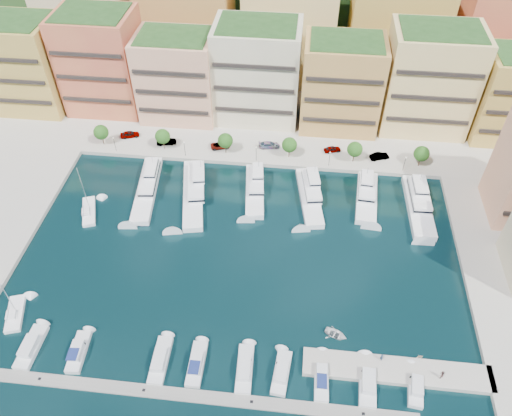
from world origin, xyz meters
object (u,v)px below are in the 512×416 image
object	(u,v)px
tree_3	(289,145)
cruiser_5	(245,369)
cruiser_7	(321,377)
lamppost_3	(330,156)
lamppost_2	(256,151)
cruiser_4	(197,364)
cruiser_6	(281,373)
car_2	(221,145)
tender_0	(336,334)
tender_3	(420,357)
cruiser_0	(31,347)
lamppost_1	(184,146)
cruiser_8	(368,382)
yacht_3	(255,187)
car_0	(130,134)
car_3	(269,145)
cruiser_1	(78,352)
car_4	(332,149)
tree_5	(422,154)
cruiser_3	(160,361)
tree_4	(355,149)
person_0	(382,357)
person_1	(441,375)
tree_2	(225,141)
yacht_4	(310,194)
sailboat_0	(15,314)
yacht_2	(194,190)
cruiser_9	(415,387)
yacht_5	(367,194)
lamppost_4	(405,162)
yacht_6	(418,203)
lamppost_0	(114,142)

from	to	relation	value
tree_3	cruiser_5	world-z (taller)	tree_3
cruiser_7	lamppost_3	bearing A→B (deg)	89.18
lamppost_2	cruiser_4	distance (m)	56.06
cruiser_6	car_2	world-z (taller)	car_2
tender_0	tender_3	xyz separation A→B (m)	(14.52, -2.87, -0.07)
cruiser_0	cruiser_6	distance (m)	44.32
lamppost_1	cruiser_8	world-z (taller)	lamppost_1
yacht_3	car_0	size ratio (longest dim) A/B	3.69
cruiser_6	car_3	size ratio (longest dim) A/B	1.54
cruiser_1	car_4	bearing A→B (deg)	54.39
tree_5	cruiser_3	xyz separation A→B (m)	(-50.53, -58.10, -4.20)
lamppost_2	cruiser_7	xyz separation A→B (m)	(17.20, -55.82, -3.26)
cruiser_8	tree_4	bearing A→B (deg)	90.89
cruiser_6	person_0	distance (m)	17.34
cruiser_7	person_1	xyz separation A→B (m)	(19.70, 1.94, 1.35)
tender_3	person_1	xyz separation A→B (m)	(2.72, -3.79, 1.56)
tree_2	cruiser_6	xyz separation A→B (m)	(18.46, -58.09, -4.20)
tree_5	lamppost_2	world-z (taller)	tree_5
yacht_4	sailboat_0	distance (m)	65.88
person_0	person_1	xyz separation A→B (m)	(9.64, -2.18, 0.06)
yacht_2	cruiser_0	world-z (taller)	yacht_2
cruiser_5	cruiser_9	size ratio (longest dim) A/B	1.20
person_0	cruiser_9	bearing A→B (deg)	-148.62
yacht_5	cruiser_3	distance (m)	59.23
tree_2	sailboat_0	xyz separation A→B (m)	(-31.88, -51.73, -4.43)
yacht_3	tree_5	bearing A→B (deg)	17.82
yacht_2	car_0	distance (m)	28.19
lamppost_3	car_3	distance (m)	16.43
lamppost_2	yacht_3	world-z (taller)	yacht_3
lamppost_4	cruiser_1	xyz separation A→B (m)	(-61.21, -55.81, -3.26)
tree_5	yacht_4	bearing A→B (deg)	-153.04
yacht_4	tender_0	bearing A→B (deg)	-80.60
cruiser_3	tender_0	xyz separation A→B (m)	(30.19, 8.58, -0.12)
tree_2	tender_3	distance (m)	67.40
lamppost_3	cruiser_8	xyz separation A→B (m)	(6.90, -55.80, -3.28)
cruiser_6	tender_3	distance (m)	24.40
tree_5	lamppost_3	world-z (taller)	tree_5
lamppost_4	car_3	xyz separation A→B (m)	(-33.28, 5.67, -2.05)
lamppost_1	person_1	bearing A→B (deg)	-44.46
tender_0	tree_3	bearing A→B (deg)	36.00
sailboat_0	car_3	distance (m)	69.66
yacht_6	cruiser_6	world-z (taller)	yacht_6
lamppost_0	sailboat_0	xyz separation A→B (m)	(-3.88, -49.43, -3.51)
tree_2	tree_3	xyz separation A→B (m)	(16.00, 0.00, 0.00)
yacht_3	cruiser_6	xyz separation A→B (m)	(9.61, -45.50, -0.66)
yacht_3	cruiser_6	world-z (taller)	yacht_3
yacht_3	yacht_5	xyz separation A→B (m)	(26.00, 0.43, -0.00)
lamppost_0	cruiser_8	size ratio (longest dim) A/B	0.46
lamppost_2	car_4	size ratio (longest dim) A/B	0.98
lamppost_0	cruiser_7	distance (m)	77.18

